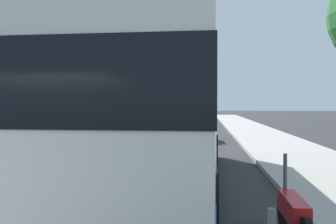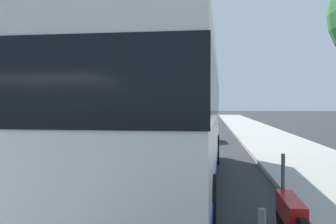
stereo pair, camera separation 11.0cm
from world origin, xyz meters
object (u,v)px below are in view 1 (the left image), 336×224
object	(u,v)px
car_behind_bus	(151,118)
car_ahead_same_lane	(194,115)
motorcycle_mid_row	(293,216)
coach_bus	(164,112)
car_far_distant	(200,113)
car_oncoming	(190,127)

from	to	relation	value
car_behind_bus	car_ahead_same_lane	bearing A→B (deg)	163.05
motorcycle_mid_row	car_behind_bus	xyz separation A→B (m)	(30.19, 6.32, 0.21)
coach_bus	car_ahead_same_lane	distance (m)	38.68
car_ahead_same_lane	coach_bus	bearing A→B (deg)	-179.44
coach_bus	car_far_distant	distance (m)	46.71
car_behind_bus	coach_bus	bearing A→B (deg)	8.73
coach_bus	car_behind_bus	distance (m)	26.59
coach_bus	motorcycle_mid_row	bearing A→B (deg)	-148.29
car_ahead_same_lane	car_far_distant	size ratio (longest dim) A/B	1.10
coach_bus	car_oncoming	world-z (taller)	coach_bus
coach_bus	car_oncoming	size ratio (longest dim) A/B	2.83
coach_bus	motorcycle_mid_row	size ratio (longest dim) A/B	5.32
car_far_distant	car_ahead_same_lane	bearing A→B (deg)	179.57
car_oncoming	car_far_distant	world-z (taller)	car_oncoming
coach_bus	car_oncoming	xyz separation A→B (m)	(12.42, -0.19, -1.14)
coach_bus	motorcycle_mid_row	xyz separation A→B (m)	(-3.94, -2.26, -1.38)
coach_bus	car_ahead_same_lane	world-z (taller)	coach_bus
car_behind_bus	car_ahead_same_lane	xyz separation A→B (m)	(12.41, -3.77, 0.00)
motorcycle_mid_row	car_oncoming	xyz separation A→B (m)	(16.36, 2.07, 0.24)
car_behind_bus	car_ahead_same_lane	size ratio (longest dim) A/B	0.94
motorcycle_mid_row	car_behind_bus	world-z (taller)	car_behind_bus
car_oncoming	car_ahead_same_lane	size ratio (longest dim) A/B	0.86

